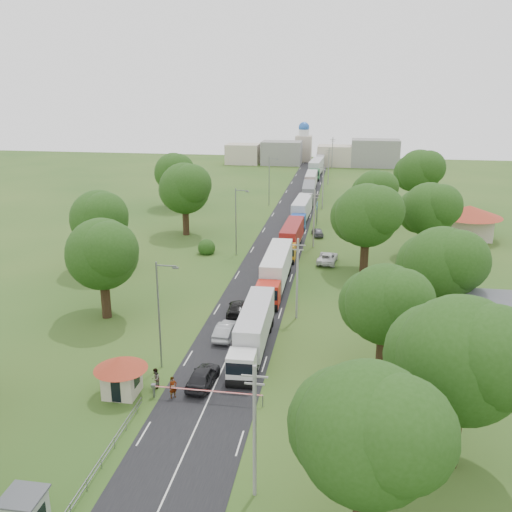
% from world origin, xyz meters
% --- Properties ---
extents(ground, '(260.00, 260.00, 0.00)m').
position_xyz_m(ground, '(0.00, 0.00, 0.00)').
color(ground, '#264C19').
rests_on(ground, ground).
extents(road, '(8.00, 200.00, 0.04)m').
position_xyz_m(road, '(0.00, 20.00, 0.00)').
color(road, black).
rests_on(road, ground).
extents(boom_barrier, '(9.22, 0.35, 1.18)m').
position_xyz_m(boom_barrier, '(-1.36, -25.00, 0.89)').
color(boom_barrier, slate).
rests_on(boom_barrier, ground).
extents(guard_booth, '(4.40, 4.40, 3.45)m').
position_xyz_m(guard_booth, '(-7.20, -25.00, 2.16)').
color(guard_booth, beige).
rests_on(guard_booth, ground).
extents(kiosk, '(2.30, 2.30, 2.41)m').
position_xyz_m(kiosk, '(-7.00, -40.00, 1.23)').
color(kiosk, '#99A593').
rests_on(kiosk, ground).
extents(guard_rail, '(0.10, 17.00, 1.70)m').
position_xyz_m(guard_rail, '(-5.00, -35.00, 0.00)').
color(guard_rail, slate).
rests_on(guard_rail, ground).
extents(info_sign, '(0.12, 3.10, 4.10)m').
position_xyz_m(info_sign, '(5.20, 35.00, 3.00)').
color(info_sign, slate).
rests_on(info_sign, ground).
extents(pole_0, '(1.60, 0.24, 9.00)m').
position_xyz_m(pole_0, '(5.50, -35.00, 4.68)').
color(pole_0, gray).
rests_on(pole_0, ground).
extents(pole_1, '(1.60, 0.24, 9.00)m').
position_xyz_m(pole_1, '(5.50, -7.00, 4.68)').
color(pole_1, gray).
rests_on(pole_1, ground).
extents(pole_2, '(1.60, 0.24, 9.00)m').
position_xyz_m(pole_2, '(5.50, 21.00, 4.68)').
color(pole_2, gray).
rests_on(pole_2, ground).
extents(pole_3, '(1.60, 0.24, 9.00)m').
position_xyz_m(pole_3, '(5.50, 49.00, 4.68)').
color(pole_3, gray).
rests_on(pole_3, ground).
extents(pole_4, '(1.60, 0.24, 9.00)m').
position_xyz_m(pole_4, '(5.50, 77.00, 4.68)').
color(pole_4, gray).
rests_on(pole_4, ground).
extents(pole_5, '(1.60, 0.24, 9.00)m').
position_xyz_m(pole_5, '(5.50, 105.00, 4.68)').
color(pole_5, gray).
rests_on(pole_5, ground).
extents(lamp_0, '(2.03, 0.22, 10.00)m').
position_xyz_m(lamp_0, '(-5.35, -20.00, 5.55)').
color(lamp_0, slate).
rests_on(lamp_0, ground).
extents(lamp_1, '(2.03, 0.22, 10.00)m').
position_xyz_m(lamp_1, '(-5.35, 15.00, 5.55)').
color(lamp_1, slate).
rests_on(lamp_1, ground).
extents(lamp_2, '(2.03, 0.22, 10.00)m').
position_xyz_m(lamp_2, '(-5.35, 50.00, 5.55)').
color(lamp_2, slate).
rests_on(lamp_2, ground).
extents(tree_0, '(8.80, 8.80, 11.07)m').
position_xyz_m(tree_0, '(11.99, -37.84, 7.22)').
color(tree_0, '#382616').
rests_on(tree_0, ground).
extents(tree_1, '(9.60, 9.60, 12.05)m').
position_xyz_m(tree_1, '(17.99, -29.83, 7.85)').
color(tree_1, '#382616').
rests_on(tree_1, ground).
extents(tree_2, '(8.00, 8.00, 10.10)m').
position_xyz_m(tree_2, '(13.99, -17.86, 6.60)').
color(tree_2, '#382616').
rests_on(tree_2, ground).
extents(tree_3, '(8.80, 8.80, 11.07)m').
position_xyz_m(tree_3, '(19.99, -7.84, 7.22)').
color(tree_3, '#382616').
rests_on(tree_3, ground).
extents(tree_4, '(9.60, 9.60, 12.05)m').
position_xyz_m(tree_4, '(12.99, 10.17, 7.85)').
color(tree_4, '#382616').
rests_on(tree_4, ground).
extents(tree_5, '(8.80, 8.80, 11.07)m').
position_xyz_m(tree_5, '(21.99, 18.16, 7.22)').
color(tree_5, '#382616').
rests_on(tree_5, ground).
extents(tree_6, '(8.00, 8.00, 10.10)m').
position_xyz_m(tree_6, '(14.99, 35.14, 6.60)').
color(tree_6, '#382616').
rests_on(tree_6, ground).
extents(tree_7, '(9.60, 9.60, 12.05)m').
position_xyz_m(tree_7, '(23.99, 50.17, 7.85)').
color(tree_7, '#382616').
rests_on(tree_7, ground).
extents(tree_10, '(8.80, 8.80, 11.07)m').
position_xyz_m(tree_10, '(-15.01, -9.84, 7.22)').
color(tree_10, '#382616').
rests_on(tree_10, ground).
extents(tree_11, '(8.80, 8.80, 11.07)m').
position_xyz_m(tree_11, '(-22.01, 5.16, 7.22)').
color(tree_11, '#382616').
rests_on(tree_11, ground).
extents(tree_12, '(9.60, 9.60, 12.05)m').
position_xyz_m(tree_12, '(-16.01, 25.17, 7.85)').
color(tree_12, '#382616').
rests_on(tree_12, ground).
extents(tree_13, '(8.80, 8.80, 11.07)m').
position_xyz_m(tree_13, '(-24.01, 45.16, 7.22)').
color(tree_13, '#382616').
rests_on(tree_13, ground).
extents(house_brick, '(8.60, 6.60, 5.20)m').
position_xyz_m(house_brick, '(26.00, -12.00, 2.65)').
color(house_brick, maroon).
rests_on(house_brick, ground).
extents(house_cream, '(10.08, 10.08, 5.80)m').
position_xyz_m(house_cream, '(30.00, 30.00, 3.64)').
color(house_cream, beige).
rests_on(house_cream, ground).
extents(distant_town, '(52.00, 8.00, 8.00)m').
position_xyz_m(distant_town, '(0.68, 110.00, 3.49)').
color(distant_town, gray).
rests_on(distant_town, ground).
extents(church, '(5.00, 5.00, 12.30)m').
position_xyz_m(church, '(-4.00, 118.00, 5.39)').
color(church, beige).
rests_on(church, ground).
extents(truck_0, '(2.75, 14.46, 4.00)m').
position_xyz_m(truck_0, '(2.15, -15.35, 2.12)').
color(truck_0, white).
rests_on(truck_0, ground).
extents(truck_1, '(2.78, 15.70, 4.35)m').
position_xyz_m(truck_1, '(2.05, 2.12, 2.31)').
color(truck_1, red).
rests_on(truck_1, ground).
extents(truck_2, '(2.70, 14.10, 3.90)m').
position_xyz_m(truck_2, '(2.31, 18.57, 2.07)').
color(truck_2, '#C27D16').
rests_on(truck_2, ground).
extents(truck_3, '(2.96, 14.67, 4.06)m').
position_xyz_m(truck_3, '(2.28, 36.95, 2.15)').
color(truck_3, '#1B47A7').
rests_on(truck_3, ground).
extents(truck_4, '(2.97, 14.38, 3.98)m').
position_xyz_m(truck_4, '(2.34, 53.33, 2.11)').
color(truck_4, silver).
rests_on(truck_4, ground).
extents(truck_5, '(2.55, 14.01, 3.88)m').
position_xyz_m(truck_5, '(1.80, 68.84, 2.06)').
color(truck_5, maroon).
rests_on(truck_5, ground).
extents(truck_6, '(3.38, 15.82, 4.37)m').
position_xyz_m(truck_6, '(1.79, 88.42, 2.32)').
color(truck_6, '#286B3E').
rests_on(truck_6, ground).
extents(truck_7, '(2.74, 13.65, 3.78)m').
position_xyz_m(truck_7, '(1.97, 104.66, 2.00)').
color(truck_7, silver).
rests_on(truck_7, ground).
extents(car_lane_front, '(2.28, 5.00, 1.66)m').
position_xyz_m(car_lane_front, '(-1.00, -22.50, 0.83)').
color(car_lane_front, black).
rests_on(car_lane_front, ground).
extents(car_lane_mid, '(1.99, 4.91, 1.58)m').
position_xyz_m(car_lane_mid, '(-1.00, -13.00, 0.79)').
color(car_lane_mid, '#9C9FA4').
rests_on(car_lane_mid, ground).
extents(car_lane_rear, '(2.48, 5.32, 1.50)m').
position_xyz_m(car_lane_rear, '(-1.00, -7.12, 0.75)').
color(car_lane_rear, black).
rests_on(car_lane_rear, ground).
extents(car_verge_near, '(3.04, 5.69, 1.52)m').
position_xyz_m(car_verge_near, '(8.00, 13.27, 0.76)').
color(car_verge_near, silver).
rests_on(car_verge_near, ground).
extents(car_verge_far, '(2.43, 4.23, 1.35)m').
position_xyz_m(car_verge_far, '(5.79, 27.68, 0.68)').
color(car_verge_far, '#56575D').
rests_on(car_verge_far, ground).
extents(pedestrian_near, '(0.79, 0.78, 1.84)m').
position_xyz_m(pedestrian_near, '(-2.90, -24.85, 0.92)').
color(pedestrian_near, gray).
rests_on(pedestrian_near, ground).
extents(pedestrian_booth, '(0.78, 0.95, 1.80)m').
position_xyz_m(pedestrian_booth, '(-4.80, -23.65, 0.90)').
color(pedestrian_booth, gray).
rests_on(pedestrian_booth, ground).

